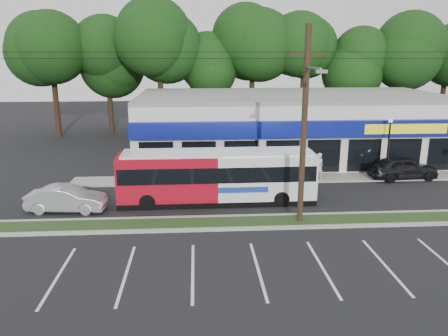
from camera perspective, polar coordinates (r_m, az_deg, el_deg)
ground at (r=22.14m, az=2.76°, el=-8.23°), size 120.00×120.00×0.00m
grass_strip at (r=23.04m, az=2.49°, el=-7.12°), size 40.00×1.60×0.12m
curb_south at (r=22.25m, az=2.72°, el=-7.91°), size 40.00×0.25×0.14m
curb_north at (r=23.82m, az=2.27°, el=-6.32°), size 40.00×0.25×0.14m
sidewalk at (r=31.35m, az=10.06°, el=-1.29°), size 32.00×2.20×0.10m
strip_mall at (r=37.46m, az=8.53°, el=5.52°), size 25.00×12.55×5.30m
utility_pole at (r=22.01m, az=10.06°, el=6.11°), size 50.00×2.77×10.00m
lamp_post at (r=32.51m, az=20.70°, el=3.30°), size 0.30×0.30×4.25m
tree_line at (r=46.64m, az=4.31°, el=14.61°), size 46.76×6.76×11.83m
metrobus at (r=25.73m, az=-0.91°, el=-0.97°), size 11.57×2.55×3.10m
car_dark at (r=33.10m, az=22.32°, el=0.03°), size 4.90×2.30×1.62m
car_silver at (r=26.08m, az=-19.85°, el=-3.80°), size 4.50×1.88×1.44m
pedestrian_a at (r=30.90m, az=12.22°, el=0.16°), size 0.82×0.64×1.98m
pedestrian_b at (r=30.28m, az=6.90°, el=-0.21°), size 0.85×0.69×1.67m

